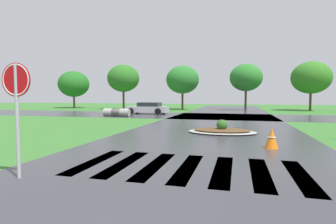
{
  "coord_description": "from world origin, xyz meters",
  "views": [
    {
      "loc": [
        1.25,
        -2.4,
        1.88
      ],
      "look_at": [
        -2.35,
        11.17,
        1.03
      ],
      "focal_mm": 28.23,
      "sensor_mm": 36.0,
      "label": 1
    }
  ],
  "objects_px": {
    "traffic_cone": "(272,138)",
    "median_island": "(222,130)",
    "stop_sign": "(16,93)",
    "drainage_pipe_stack": "(117,112)",
    "car_silver_hatch": "(148,108)"
  },
  "relations": [
    {
      "from": "traffic_cone",
      "to": "median_island",
      "type": "bearing_deg",
      "value": 118.3
    },
    {
      "from": "stop_sign",
      "to": "drainage_pipe_stack",
      "type": "xyz_separation_m",
      "value": [
        -6.11,
        17.64,
        -1.59
      ]
    },
    {
      "from": "median_island",
      "to": "traffic_cone",
      "type": "distance_m",
      "value": 4.15
    },
    {
      "from": "median_island",
      "to": "traffic_cone",
      "type": "xyz_separation_m",
      "value": [
        1.96,
        -3.65,
        0.24
      ]
    },
    {
      "from": "stop_sign",
      "to": "drainage_pipe_stack",
      "type": "height_order",
      "value": "stop_sign"
    },
    {
      "from": "median_island",
      "to": "traffic_cone",
      "type": "height_order",
      "value": "traffic_cone"
    },
    {
      "from": "car_silver_hatch",
      "to": "traffic_cone",
      "type": "height_order",
      "value": "car_silver_hatch"
    },
    {
      "from": "car_silver_hatch",
      "to": "drainage_pipe_stack",
      "type": "height_order",
      "value": "car_silver_hatch"
    },
    {
      "from": "median_island",
      "to": "drainage_pipe_stack",
      "type": "height_order",
      "value": "drainage_pipe_stack"
    },
    {
      "from": "median_island",
      "to": "stop_sign",
      "type": "bearing_deg",
      "value": -114.65
    },
    {
      "from": "median_island",
      "to": "car_silver_hatch",
      "type": "bearing_deg",
      "value": 123.43
    },
    {
      "from": "stop_sign",
      "to": "traffic_cone",
      "type": "height_order",
      "value": "stop_sign"
    },
    {
      "from": "car_silver_hatch",
      "to": "median_island",
      "type": "bearing_deg",
      "value": 123.8
    },
    {
      "from": "stop_sign",
      "to": "median_island",
      "type": "xyz_separation_m",
      "value": [
        4.04,
        8.81,
        -1.83
      ]
    },
    {
      "from": "car_silver_hatch",
      "to": "drainage_pipe_stack",
      "type": "relative_size",
      "value": 1.75
    }
  ]
}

